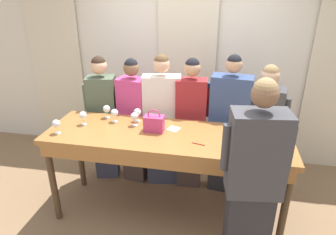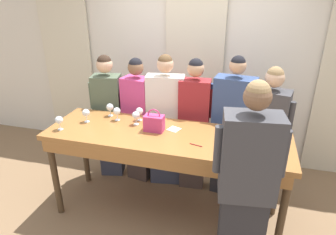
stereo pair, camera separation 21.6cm
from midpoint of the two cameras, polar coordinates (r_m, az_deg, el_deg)
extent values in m
plane|color=#846647|center=(3.63, -2.04, -17.61)|extent=(18.00, 18.00, 0.00)
cube|color=silver|center=(4.31, 2.24, 10.34)|extent=(12.00, 0.06, 2.80)
cube|color=beige|center=(4.97, -21.69, 9.87)|extent=(0.80, 0.03, 2.69)
cube|color=beige|center=(4.26, 2.09, 9.41)|extent=(0.80, 0.03, 2.69)
cube|color=#9E6633|center=(3.07, -2.30, -3.64)|extent=(2.50, 0.78, 0.05)
cube|color=#9E6633|center=(2.80, -4.05, -8.68)|extent=(2.40, 0.03, 0.12)
cylinder|color=#4C3823|center=(3.53, -22.76, -11.31)|extent=(0.07, 0.07, 0.96)
cylinder|color=#4C3823|center=(3.07, 19.29, -16.58)|extent=(0.07, 0.07, 0.96)
cylinder|color=#4C3823|center=(3.97, -17.95, -6.41)|extent=(0.07, 0.07, 0.96)
cylinder|color=#4C3823|center=(3.57, 18.12, -10.11)|extent=(0.07, 0.07, 0.96)
cylinder|color=black|center=(2.65, 11.66, -5.94)|extent=(0.08, 0.08, 0.18)
cone|color=black|center=(2.60, 11.86, -3.78)|extent=(0.08, 0.08, 0.04)
cylinder|color=black|center=(2.57, 11.97, -2.58)|extent=(0.03, 0.03, 0.08)
cylinder|color=beige|center=(2.66, 11.64, -6.11)|extent=(0.08, 0.08, 0.07)
cube|color=#C63870|center=(3.09, -4.67, -1.20)|extent=(0.20, 0.12, 0.17)
torus|color=#C63870|center=(3.05, -4.73, 0.34)|extent=(0.14, 0.01, 0.14)
cylinder|color=white|center=(3.16, 12.26, -2.77)|extent=(0.06, 0.06, 0.00)
cylinder|color=white|center=(3.14, 12.31, -2.16)|extent=(0.01, 0.01, 0.07)
sphere|color=white|center=(3.11, 12.43, -1.00)|extent=(0.08, 0.08, 0.08)
cylinder|color=white|center=(3.52, -13.21, -0.02)|extent=(0.06, 0.06, 0.00)
cylinder|color=white|center=(3.51, -13.27, 0.54)|extent=(0.01, 0.01, 0.07)
sphere|color=white|center=(3.48, -13.37, 1.60)|extent=(0.08, 0.08, 0.08)
cylinder|color=white|center=(3.40, -11.83, -0.78)|extent=(0.06, 0.06, 0.00)
cylinder|color=white|center=(3.38, -11.88, -0.21)|extent=(0.01, 0.01, 0.07)
sphere|color=white|center=(3.35, -11.98, 0.88)|extent=(0.08, 0.08, 0.08)
sphere|color=maroon|center=(3.36, -11.97, 0.72)|extent=(0.05, 0.05, 0.05)
cylinder|color=white|center=(3.27, -8.21, -1.50)|extent=(0.06, 0.06, 0.00)
cylinder|color=white|center=(3.25, -8.24, -0.91)|extent=(0.01, 0.01, 0.07)
sphere|color=white|center=(3.23, -8.31, 0.22)|extent=(0.08, 0.08, 0.08)
sphere|color=maroon|center=(3.23, -8.30, 0.06)|extent=(0.05, 0.05, 0.05)
cylinder|color=white|center=(3.42, -17.46, -1.26)|extent=(0.06, 0.06, 0.00)
cylinder|color=white|center=(3.40, -17.54, -0.70)|extent=(0.01, 0.01, 0.07)
sphere|color=white|center=(3.37, -17.68, 0.39)|extent=(0.08, 0.08, 0.08)
sphere|color=maroon|center=(3.38, -17.66, 0.23)|extent=(0.05, 0.05, 0.05)
cylinder|color=white|center=(3.37, -7.61, -0.67)|extent=(0.06, 0.06, 0.00)
cylinder|color=white|center=(3.35, -7.65, -0.09)|extent=(0.01, 0.01, 0.07)
sphere|color=white|center=(3.33, -7.71, 1.01)|extent=(0.08, 0.08, 0.08)
sphere|color=maroon|center=(3.33, -7.70, 0.85)|extent=(0.05, 0.05, 0.05)
cylinder|color=white|center=(3.31, -22.03, -2.80)|extent=(0.06, 0.06, 0.00)
cylinder|color=white|center=(3.29, -22.12, -2.22)|extent=(0.01, 0.01, 0.07)
sphere|color=white|center=(3.26, -22.31, -1.11)|extent=(0.08, 0.08, 0.08)
cube|color=white|center=(3.15, -0.86, -2.23)|extent=(0.15, 0.15, 0.00)
cylinder|color=maroon|center=(2.86, 3.65, -5.10)|extent=(0.13, 0.04, 0.01)
cube|color=#383D51|center=(4.14, -13.09, -5.98)|extent=(0.33, 0.27, 0.78)
cube|color=#4C5B47|center=(3.85, -14.04, 3.08)|extent=(0.39, 0.31, 0.62)
sphere|color=#DBAD89|center=(3.72, -14.72, 9.43)|extent=(0.20, 0.20, 0.20)
sphere|color=#332319|center=(3.71, -14.77, 9.95)|extent=(0.18, 0.18, 0.18)
cylinder|color=#4C5B47|center=(3.79, -11.28, 3.79)|extent=(0.08, 0.08, 0.34)
cylinder|color=#4C5B47|center=(3.88, -16.88, 3.66)|extent=(0.08, 0.08, 0.34)
cube|color=#473833|center=(4.00, -7.77, -6.64)|extent=(0.32, 0.24, 0.78)
cube|color=#C63D7A|center=(3.70, -8.35, 2.74)|extent=(0.38, 0.29, 0.62)
sphere|color=brown|center=(3.57, -8.77, 9.26)|extent=(0.19, 0.19, 0.19)
sphere|color=black|center=(3.56, -8.80, 9.77)|extent=(0.16, 0.16, 0.16)
cylinder|color=#C63D7A|center=(3.60, -5.71, 3.06)|extent=(0.08, 0.08, 0.34)
cylinder|color=#C63D7A|center=(3.77, -10.96, 3.74)|extent=(0.08, 0.08, 0.34)
cube|color=#383D51|center=(3.90, -2.70, -7.02)|extent=(0.40, 0.23, 0.81)
cube|color=silver|center=(3.58, -2.92, 3.00)|extent=(0.48, 0.27, 0.64)
sphere|color=#DBAD89|center=(3.45, -3.08, 10.01)|extent=(0.19, 0.19, 0.19)
sphere|color=brown|center=(3.44, -3.09, 10.56)|extent=(0.17, 0.17, 0.17)
cylinder|color=silver|center=(3.55, 1.03, 3.68)|extent=(0.08, 0.08, 0.35)
cylinder|color=silver|center=(3.59, -6.85, 3.74)|extent=(0.08, 0.08, 0.35)
cube|color=#473833|center=(3.84, 2.47, -7.62)|extent=(0.32, 0.20, 0.80)
cube|color=maroon|center=(3.52, 2.68, 2.35)|extent=(0.37, 0.23, 0.63)
sphere|color=tan|center=(3.39, 2.82, 9.35)|extent=(0.19, 0.19, 0.19)
sphere|color=black|center=(3.38, 2.83, 9.89)|extent=(0.17, 0.17, 0.17)
cylinder|color=maroon|center=(3.50, 5.95, 2.92)|extent=(0.08, 0.08, 0.35)
cylinder|color=maroon|center=(3.53, -0.54, 3.21)|extent=(0.08, 0.08, 0.35)
cube|color=#28282D|center=(3.80, 9.30, -7.99)|extent=(0.41, 0.25, 0.83)
cube|color=#334775|center=(3.48, 10.10, 2.53)|extent=(0.48, 0.29, 0.66)
sphere|color=tan|center=(3.34, 10.66, 9.83)|extent=(0.18, 0.18, 0.18)
sphere|color=black|center=(3.33, 10.71, 10.37)|extent=(0.16, 0.16, 0.16)
cylinder|color=#334775|center=(3.44, 14.25, 2.80)|extent=(0.08, 0.08, 0.36)
cylinder|color=#334775|center=(3.50, 6.13, 3.76)|extent=(0.08, 0.08, 0.36)
cube|color=#473833|center=(3.84, 15.14, -8.81)|extent=(0.38, 0.29, 0.77)
cube|color=#3D3D42|center=(3.53, 16.32, 0.71)|extent=(0.44, 0.34, 0.61)
sphere|color=#DBAD89|center=(3.39, 17.17, 7.56)|extent=(0.20, 0.20, 0.20)
sphere|color=#93754C|center=(3.38, 17.25, 8.14)|extent=(0.18, 0.18, 0.18)
cylinder|color=#3D3D42|center=(3.49, 19.93, 0.82)|extent=(0.08, 0.08, 0.34)
cylinder|color=#3D3D42|center=(3.54, 12.93, 1.96)|extent=(0.08, 0.08, 0.34)
cube|color=#28282D|center=(2.84, 12.39, -20.66)|extent=(0.39, 0.27, 0.88)
cube|color=#3D3D42|center=(2.36, 14.05, -6.85)|extent=(0.46, 0.32, 0.69)
sphere|color=brown|center=(2.16, 15.29, 4.21)|extent=(0.20, 0.20, 0.20)
sphere|color=#93754C|center=(2.15, 15.39, 5.07)|extent=(0.17, 0.17, 0.17)
cylinder|color=#3D3D42|center=(2.30, 8.38, -5.70)|extent=(0.08, 0.08, 0.38)
cylinder|color=#3D3D42|center=(2.39, 19.74, -5.75)|extent=(0.08, 0.08, 0.38)
camera|label=1|loc=(0.11, -92.02, -0.89)|focal=32.00mm
camera|label=2|loc=(0.11, 87.98, 0.89)|focal=32.00mm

